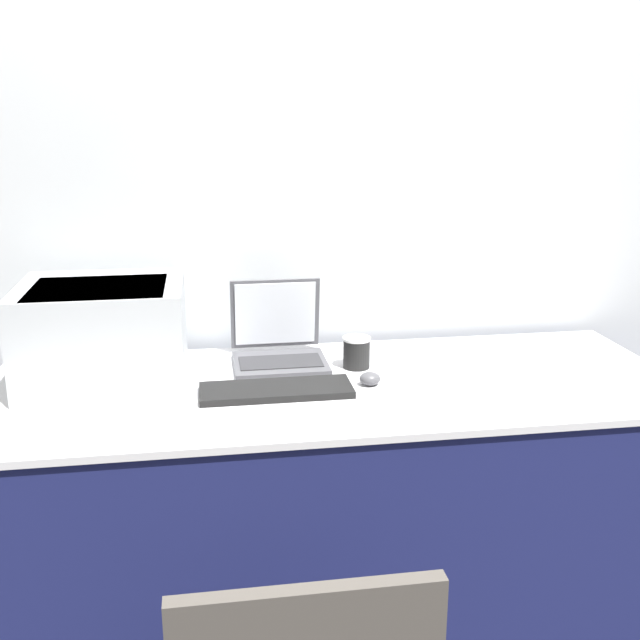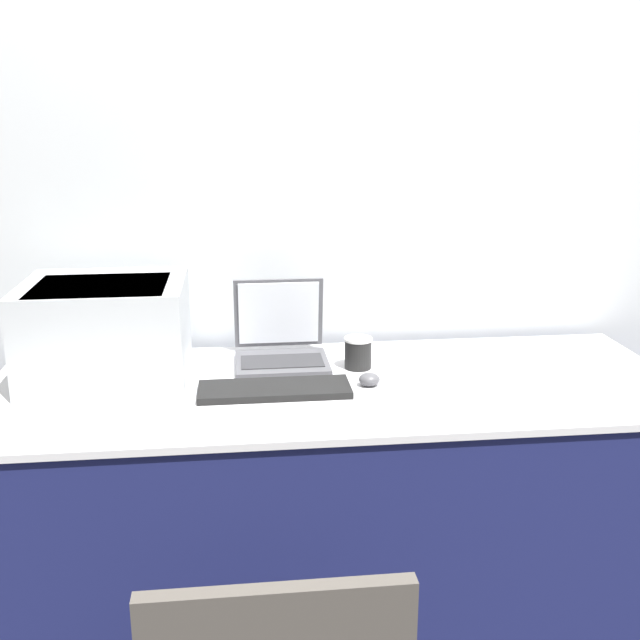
# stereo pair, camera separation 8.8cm
# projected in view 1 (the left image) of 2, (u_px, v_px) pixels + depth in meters

# --- Properties ---
(wall_back) EXTENTS (8.00, 0.05, 2.60)m
(wall_back) POSITION_uv_depth(u_px,v_px,m) (313.00, 180.00, 2.45)
(wall_back) COLOR silver
(wall_back) RESTS_ON ground_plane
(table) EXTENTS (1.99, 0.76, 0.76)m
(table) POSITION_uv_depth(u_px,v_px,m) (336.00, 501.00, 2.26)
(table) COLOR #191E51
(table) RESTS_ON ground_plane
(printer) EXTENTS (0.46, 0.40, 0.28)m
(printer) POSITION_uv_depth(u_px,v_px,m) (103.00, 329.00, 2.14)
(printer) COLOR #B2B7BC
(printer) RESTS_ON table
(laptop_left) EXTENTS (0.28, 0.28, 0.25)m
(laptop_left) POSITION_uv_depth(u_px,v_px,m) (278.00, 345.00, 2.33)
(laptop_left) COLOR #4C4C51
(laptop_left) RESTS_ON table
(external_keyboard) EXTENTS (0.42, 0.15, 0.02)m
(external_keyboard) POSITION_uv_depth(u_px,v_px,m) (276.00, 390.00, 2.07)
(external_keyboard) COLOR black
(external_keyboard) RESTS_ON table
(coffee_cup) EXTENTS (0.09, 0.09, 0.10)m
(coffee_cup) POSITION_uv_depth(u_px,v_px,m) (357.00, 352.00, 2.27)
(coffee_cup) COLOR black
(coffee_cup) RESTS_ON table
(mouse) EXTENTS (0.06, 0.05, 0.04)m
(mouse) POSITION_uv_depth(u_px,v_px,m) (370.00, 379.00, 2.13)
(mouse) COLOR #4C4C51
(mouse) RESTS_ON table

